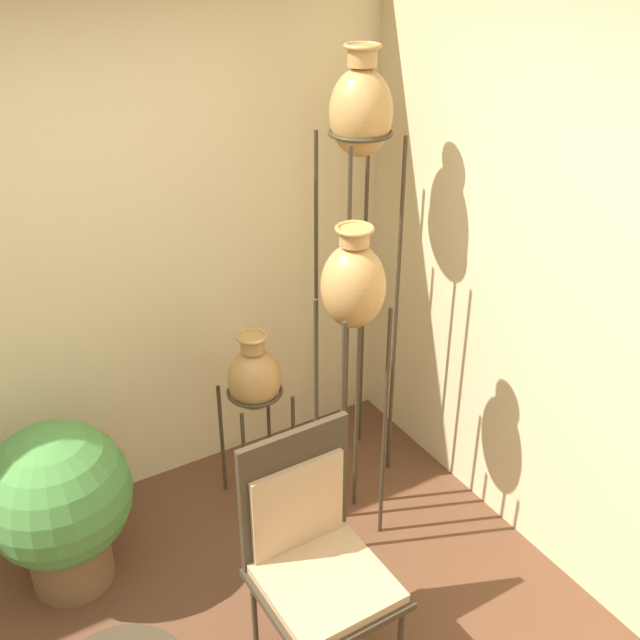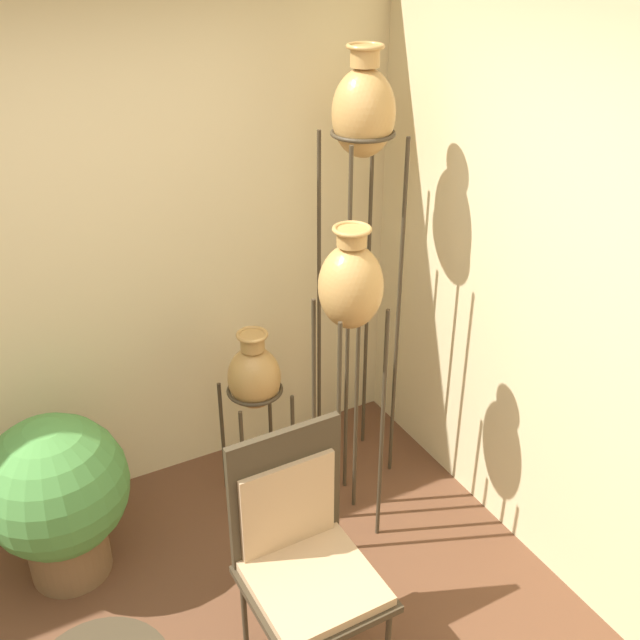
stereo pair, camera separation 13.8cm
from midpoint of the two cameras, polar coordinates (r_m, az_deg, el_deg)
The scene contains 7 objects.
wall_back at distance 3.68m, azimuth -19.72°, elevation 4.02°, with size 7.41×0.06×2.70m.
wall_right at distance 3.15m, azimuth 21.30°, elevation -0.53°, with size 0.06×7.41×2.70m.
vase_stand_tall at distance 3.50m, azimuth 1.94°, elevation 14.39°, with size 0.32×0.32×2.28m.
vase_stand_medium at distance 3.22m, azimuth 1.31°, elevation 2.06°, with size 0.28×0.28×1.65m.
vase_stand_short at distance 3.74m, azimuth -6.10°, elevation -4.61°, with size 0.30×0.30×1.00m.
chair at distance 3.07m, azimuth -1.88°, elevation -17.10°, with size 0.51×0.51×1.06m.
potted_plant at distance 3.64m, azimuth -20.33°, elevation -12.88°, with size 0.66×0.66×0.85m.
Camera 1 is at (-0.62, -1.58, 2.78)m, focal length 42.00 mm.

